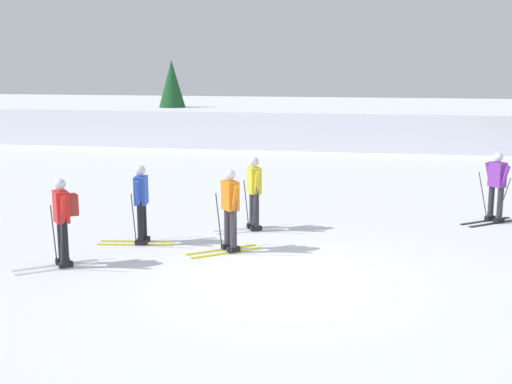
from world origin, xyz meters
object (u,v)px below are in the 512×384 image
(skier_red, at_px, (63,218))
(skier_purple, at_px, (496,185))
(skier_orange, at_px, (230,208))
(conifer_far_right, at_px, (172,94))
(skier_yellow, at_px, (254,191))
(skier_blue, at_px, (141,202))

(skier_red, height_order, skier_purple, same)
(skier_orange, height_order, conifer_far_right, conifer_far_right)
(skier_yellow, relative_size, skier_purple, 1.00)
(skier_red, xyz_separation_m, skier_blue, (0.91, 1.80, -0.04))
(skier_red, height_order, skier_yellow, same)
(skier_blue, relative_size, conifer_far_right, 0.44)
(skier_red, distance_m, skier_blue, 2.02)
(skier_yellow, distance_m, skier_blue, 2.68)
(skier_yellow, distance_m, skier_purple, 5.91)
(skier_blue, distance_m, skier_purple, 8.49)
(skier_yellow, distance_m, skier_orange, 1.83)
(skier_purple, bearing_deg, skier_blue, -156.44)
(skier_blue, relative_size, skier_purple, 1.00)
(skier_yellow, height_order, conifer_far_right, conifer_far_right)
(skier_yellow, distance_m, conifer_far_right, 17.80)
(skier_red, xyz_separation_m, conifer_far_right, (-3.81, 19.76, 1.33))
(skier_blue, bearing_deg, skier_red, -116.82)
(skier_yellow, height_order, skier_orange, same)
(skier_red, height_order, skier_orange, same)
(skier_purple, bearing_deg, skier_yellow, -162.28)
(skier_yellow, relative_size, conifer_far_right, 0.44)
(skier_orange, xyz_separation_m, conifer_far_right, (-6.70, 18.19, 1.36))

